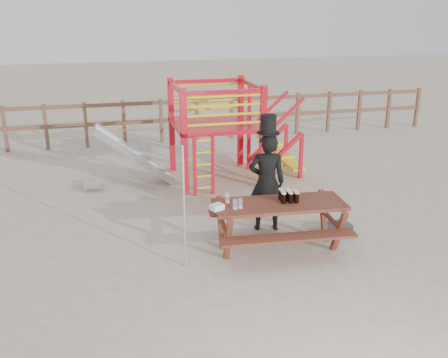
{
  "coord_description": "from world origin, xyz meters",
  "views": [
    {
      "loc": [
        -2.18,
        -6.43,
        3.5
      ],
      "look_at": [
        -0.32,
        0.8,
        0.95
      ],
      "focal_mm": 40.0,
      "sensor_mm": 36.0,
      "label": 1
    }
  ],
  "objects": [
    {
      "name": "back_fence",
      "position": [
        0.0,
        7.0,
        0.74
      ],
      "size": [
        15.09,
        0.09,
        1.2
      ],
      "color": "brown",
      "rests_on": "ground"
    },
    {
      "name": "parasol_base",
      "position": [
        1.52,
        0.39,
        0.06
      ],
      "size": [
        0.5,
        0.5,
        0.21
      ],
      "color": "#3C3C42",
      "rests_on": "ground"
    },
    {
      "name": "paper_bag",
      "position": [
        -0.62,
        0.04,
        0.8
      ],
      "size": [
        0.22,
        0.2,
        0.08
      ],
      "primitive_type": "cube",
      "rotation": [
        0.0,
        0.0,
        0.41
      ],
      "color": "white",
      "rests_on": "picnic_table"
    },
    {
      "name": "ground",
      "position": [
        0.0,
        0.0,
        0.0
      ],
      "size": [
        60.0,
        60.0,
        0.0
      ],
      "primitive_type": "plane",
      "color": "#C6B39A",
      "rests_on": "ground"
    },
    {
      "name": "empty_glasses",
      "position": [
        -0.35,
        0.09,
        0.83
      ],
      "size": [
        0.2,
        0.34,
        0.15
      ],
      "color": "silver",
      "rests_on": "picnic_table"
    },
    {
      "name": "picnic_table",
      "position": [
        0.34,
        0.06,
        0.48
      ],
      "size": [
        2.07,
        1.51,
        0.76
      ],
      "rotation": [
        0.0,
        0.0,
        -0.08
      ],
      "color": "brown",
      "rests_on": "ground"
    },
    {
      "name": "playground_fort",
      "position": [
        0.12,
        3.58,
        1.07
      ],
      "size": [
        4.71,
        1.84,
        2.1
      ],
      "color": "red",
      "rests_on": "ground"
    },
    {
      "name": "stout_pints",
      "position": [
        0.49,
        0.1,
        0.85
      ],
      "size": [
        0.28,
        0.28,
        0.17
      ],
      "color": "black",
      "rests_on": "picnic_table"
    },
    {
      "name": "metal_pole",
      "position": [
        -1.13,
        -0.14,
        0.9
      ],
      "size": [
        0.04,
        0.04,
        1.79
      ],
      "primitive_type": "cylinder",
      "color": "#B2B2B7",
      "rests_on": "ground"
    },
    {
      "name": "man_with_hat",
      "position": [
        0.41,
        0.82,
        0.87
      ],
      "size": [
        0.67,
        0.51,
        1.94
      ],
      "rotation": [
        0.0,
        0.0,
        2.93
      ],
      "color": "black",
      "rests_on": "ground"
    }
  ]
}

